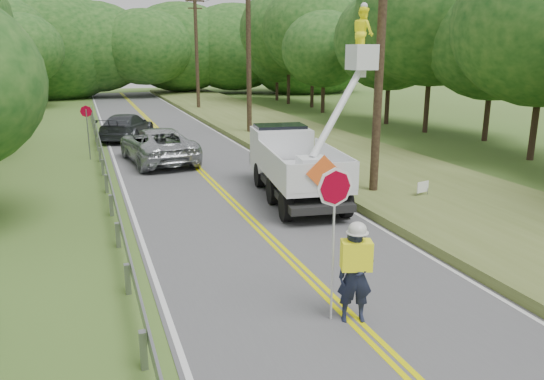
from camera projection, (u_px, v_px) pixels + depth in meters
name	position (u px, v px, depth m)	size (l,w,h in m)	color
ground	(386.00, 353.00, 9.32)	(140.00, 140.00, 0.00)	#496027
road	(208.00, 178.00, 22.03)	(7.20, 96.00, 0.03)	#525255
guardrail	(106.00, 168.00, 21.40)	(0.18, 48.00, 0.77)	gray
utility_poles	(292.00, 49.00, 25.05)	(1.60, 43.30, 10.00)	black
tall_grass_verge	(357.00, 163.00, 24.32)	(7.00, 96.00, 0.30)	#525F29
treeline_right	(390.00, 32.00, 35.88)	(11.60, 52.66, 11.64)	#332319
treeline_horizon	(144.00, 47.00, 59.74)	(57.10, 15.25, 12.59)	#123F14
flagger	(355.00, 269.00, 10.15)	(1.19, 0.65, 3.11)	#191E33
bucket_truck	(295.00, 153.00, 19.44)	(3.96, 6.91, 6.58)	black
suv_silver	(158.00, 145.00, 24.91)	(2.74, 5.95, 1.65)	#A3A7AA
suv_darkgrey	(127.00, 126.00, 31.38)	(2.13, 5.25, 1.52)	#35383D
stop_sign_permanent	(87.00, 124.00, 25.31)	(0.56, 0.06, 2.64)	gray
yard_sign	(423.00, 188.00, 18.27)	(0.54, 0.16, 0.79)	white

